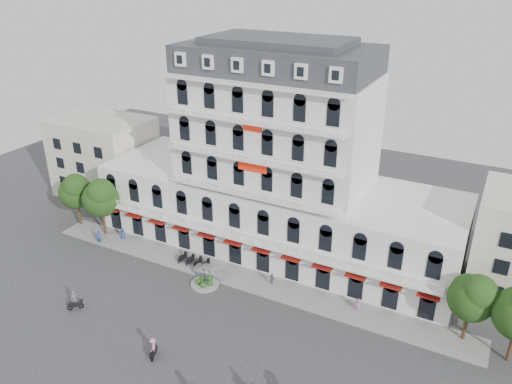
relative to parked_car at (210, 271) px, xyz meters
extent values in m
plane|color=#38383A|center=(3.42, -7.86, -0.66)|extent=(120.00, 120.00, 0.00)
cube|color=gray|center=(3.42, 1.14, -0.58)|extent=(53.00, 4.00, 0.16)
cube|color=silver|center=(3.42, 10.14, 3.84)|extent=(45.00, 14.00, 9.00)
cube|color=silver|center=(3.42, 10.14, 14.84)|extent=(22.00, 12.00, 13.00)
cube|color=#2D3035|center=(3.42, 10.14, 22.84)|extent=(21.56, 11.76, 3.00)
cube|color=#2D3035|center=(3.42, 10.14, 24.74)|extent=(15.84, 8.64, 0.80)
cube|color=maroon|center=(3.42, 2.64, 2.84)|extent=(40.50, 1.00, 0.15)
cube|color=red|center=(3.42, 4.02, 12.34)|extent=(3.50, 0.10, 1.40)
cube|color=beige|center=(-26.58, 12.14, 5.34)|extent=(14.00, 10.00, 12.00)
cylinder|color=gray|center=(0.42, -1.86, -0.54)|extent=(3.20, 3.20, 0.24)
cylinder|color=black|center=(0.42, -1.86, 0.24)|extent=(0.08, 0.08, 1.40)
sphere|color=#204A18|center=(1.12, -1.86, -0.21)|extent=(0.70, 0.70, 0.70)
sphere|color=#204A18|center=(0.64, -1.20, -0.21)|extent=(0.70, 0.70, 0.70)
sphere|color=#204A18|center=(-0.14, -1.44, -0.21)|extent=(0.70, 0.70, 0.70)
sphere|color=#204A18|center=(-0.16, -2.26, -0.21)|extent=(0.70, 0.70, 0.70)
sphere|color=#204A18|center=(0.62, -2.53, -0.21)|extent=(0.70, 0.70, 0.70)
cylinder|color=#382314|center=(-22.58, 2.14, 1.10)|extent=(0.36, 0.36, 3.52)
sphere|color=#163310|center=(-22.58, 2.14, 4.30)|extent=(4.48, 4.48, 4.48)
sphere|color=#163310|center=(-22.08, 1.84, 5.34)|extent=(3.52, 3.52, 3.52)
sphere|color=#163310|center=(-22.98, 2.44, 4.94)|extent=(3.20, 3.20, 3.20)
cylinder|color=#382314|center=(-17.58, 1.64, 1.21)|extent=(0.36, 0.36, 3.74)
sphere|color=#163310|center=(-17.58, 1.64, 4.61)|extent=(4.76, 4.76, 4.76)
sphere|color=#163310|center=(-17.08, 1.34, 5.71)|extent=(3.74, 3.74, 3.74)
sphere|color=#163310|center=(-17.98, 1.94, 5.29)|extent=(3.40, 3.40, 3.40)
cylinder|color=#382314|center=(27.42, 2.14, 1.05)|extent=(0.36, 0.36, 3.43)
sphere|color=#163310|center=(27.42, 2.14, 4.17)|extent=(4.37, 4.37, 4.37)
sphere|color=#163310|center=(27.92, 1.84, 5.19)|extent=(3.43, 3.43, 3.43)
sphere|color=#163310|center=(27.02, 2.44, 4.80)|extent=(3.12, 3.12, 3.12)
cylinder|color=#382314|center=(31.42, 1.14, 1.16)|extent=(0.36, 0.36, 3.65)
imported|color=silver|center=(0.00, 0.00, 0.00)|extent=(3.94, 1.69, 1.33)
cube|color=black|center=(-9.25, -11.79, -0.11)|extent=(1.28, 1.34, 0.35)
torus|color=black|center=(-8.88, -11.39, -0.38)|extent=(0.50, 0.52, 0.60)
torus|color=black|center=(-9.63, -12.19, -0.38)|extent=(0.50, 0.52, 0.60)
imported|color=slate|center=(-9.25, -11.79, 0.66)|extent=(0.74, 0.75, 1.75)
cube|color=black|center=(2.41, -13.54, -0.11)|extent=(0.90, 1.52, 0.35)
torus|color=black|center=(2.62, -14.05, -0.38)|extent=(0.34, 0.60, 0.60)
torus|color=black|center=(2.20, -13.03, -0.38)|extent=(0.34, 0.60, 0.60)
imported|color=pink|center=(2.41, -13.54, 0.62)|extent=(0.98, 1.22, 1.66)
imported|color=navy|center=(-14.55, 1.64, 0.22)|extent=(0.89, 0.61, 1.77)
imported|color=slate|center=(7.15, 1.64, 0.09)|extent=(0.95, 0.62, 1.51)
imported|color=#B86196|center=(17.12, 1.64, 0.09)|extent=(1.09, 1.07, 1.51)
imported|color=navy|center=(-16.58, -0.53, 0.27)|extent=(0.81, 0.72, 1.87)
camera|label=1|loc=(27.19, -40.56, 32.61)|focal=35.00mm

